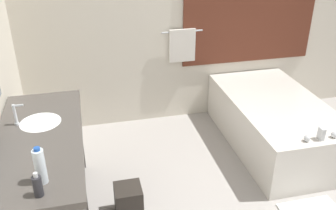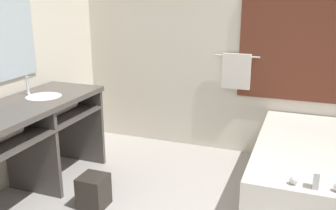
% 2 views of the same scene
% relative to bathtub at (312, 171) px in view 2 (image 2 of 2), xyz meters
% --- Properties ---
extents(wall_back_with_blinds, '(7.40, 0.13, 2.70)m').
position_rel_bathtub_xyz_m(wall_back_with_blinds, '(-0.55, 0.94, 1.04)').
color(wall_back_with_blinds, silver).
rests_on(wall_back_with_blinds, ground_plane).
extents(vanity_counter, '(0.65, 1.61, 0.89)m').
position_rel_bathtub_xyz_m(vanity_counter, '(-2.43, -0.72, 0.35)').
color(vanity_counter, '#4C4742').
rests_on(vanity_counter, ground_plane).
extents(sink_faucet, '(0.09, 0.04, 0.18)m').
position_rel_bathtub_xyz_m(sink_faucet, '(-2.61, -0.50, 0.67)').
color(sink_faucet, silver).
rests_on(sink_faucet, vanity_counter).
extents(bathtub, '(0.98, 1.80, 0.67)m').
position_rel_bathtub_xyz_m(bathtub, '(0.00, 0.00, 0.00)').
color(bathtub, silver).
rests_on(bathtub, ground_plane).
extents(waste_bin, '(0.24, 0.24, 0.29)m').
position_rel_bathtub_xyz_m(waste_bin, '(-1.78, -0.75, -0.16)').
color(waste_bin, '#2D2823').
rests_on(waste_bin, ground_plane).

